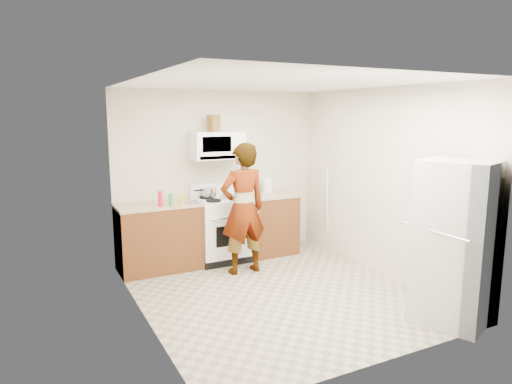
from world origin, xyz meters
TOP-DOWN VIEW (x-y plane):
  - floor at (0.00, 0.00)m, footprint 3.60×3.60m
  - back_wall at (0.00, 1.79)m, footprint 3.20×0.02m
  - right_wall at (1.59, 0.00)m, footprint 0.02×3.60m
  - cabinet_left at (-1.04, 1.49)m, footprint 1.12×0.62m
  - counter_left at (-1.04, 1.49)m, footprint 1.14×0.64m
  - cabinet_right at (0.68, 1.49)m, footprint 0.80×0.62m
  - counter_right at (0.68, 1.49)m, footprint 0.82×0.64m
  - gas_range at (-0.10, 1.48)m, footprint 0.76×0.65m
  - microwave at (-0.10, 1.61)m, footprint 0.76×0.38m
  - person at (-0.05, 0.85)m, footprint 0.66×0.44m
  - fridge at (1.26, -1.49)m, footprint 0.91×0.91m
  - kettle at (0.77, 1.66)m, footprint 0.22×0.22m
  - jug at (-0.16, 1.58)m, footprint 0.17×0.17m
  - saucepan at (-0.23, 1.64)m, footprint 0.27×0.27m
  - tray at (-0.01, 1.43)m, footprint 0.28×0.21m
  - bottle_spray at (-1.06, 1.29)m, footprint 0.08×0.08m
  - bottle_hot_sauce at (-0.77, 1.28)m, footprint 0.05×0.05m
  - bottle_green_cap at (-0.93, 1.25)m, footprint 0.07×0.07m
  - pot_lid at (-0.55, 1.37)m, footprint 0.27×0.27m
  - broom at (1.56, 1.14)m, footprint 0.22×0.22m

SIDE VIEW (x-z plane):
  - floor at x=0.00m, z-range 0.00..0.00m
  - cabinet_left at x=-1.04m, z-range 0.00..0.90m
  - cabinet_right at x=0.68m, z-range 0.00..0.90m
  - gas_range at x=-0.10m, z-range -0.08..1.05m
  - broom at x=1.56m, z-range 0.01..1.34m
  - fridge at x=1.26m, z-range 0.00..1.70m
  - person at x=-0.05m, z-range 0.00..1.78m
  - counter_left at x=-1.04m, z-range 0.90..0.93m
  - counter_right at x=0.68m, z-range 0.90..0.93m
  - pot_lid at x=-0.55m, z-range 0.94..0.95m
  - tray at x=-0.01m, z-range 0.93..0.98m
  - bottle_hot_sauce at x=-0.77m, z-range 0.94..1.08m
  - saucepan at x=-0.23m, z-range 0.95..1.07m
  - bottle_green_cap at x=-0.93m, z-range 0.94..1.11m
  - kettle at x=0.77m, z-range 0.94..1.13m
  - bottle_spray at x=-1.06m, z-range 0.94..1.14m
  - back_wall at x=0.00m, z-range 0.00..2.50m
  - right_wall at x=1.59m, z-range 0.00..2.50m
  - microwave at x=-0.10m, z-range 1.50..1.90m
  - jug at x=-0.16m, z-range 1.90..2.14m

